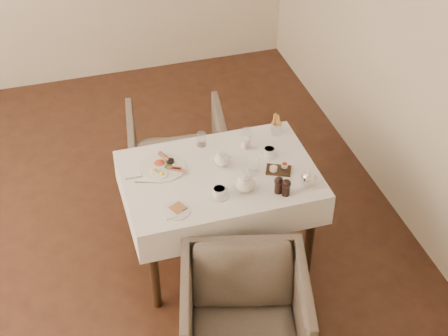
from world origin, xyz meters
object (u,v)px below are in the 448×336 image
table (220,187)px  teapot_centre (221,158)px  armchair_far (177,153)px  armchair_near (244,318)px  breakfast_plate (163,167)px

table → teapot_centre: size_ratio=8.85×
table → teapot_centre: 0.19m
table → armchair_far: bearing=97.6°
armchair_near → armchair_far: 1.70m
breakfast_plate → teapot_centre: size_ratio=2.11×
armchair_near → table: bearing=97.9°
table → breakfast_plate: size_ratio=4.19×
table → teapot_centre: (0.04, 0.08, 0.17)m
table → breakfast_plate: bearing=155.3°
armchair_near → teapot_centre: bearing=96.3°
armchair_far → teapot_centre: size_ratio=5.25×
armchair_near → breakfast_plate: bearing=117.7°
table → armchair_near: 0.94m
armchair_near → armchair_far: (-0.00, 1.70, -0.00)m
armchair_near → breakfast_plate: (-0.24, 1.04, 0.42)m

